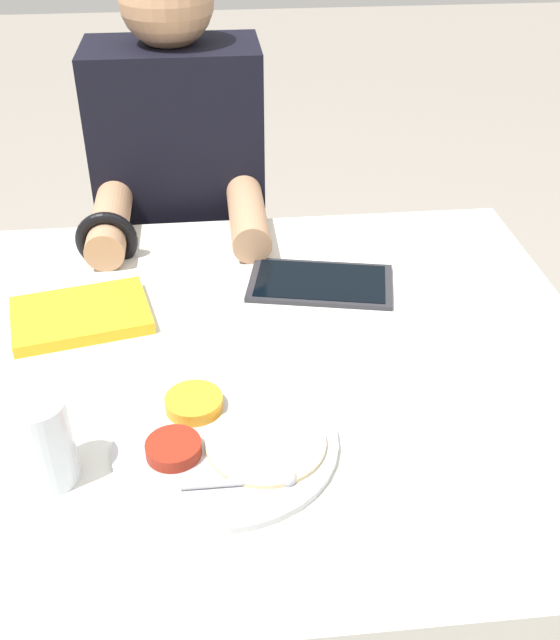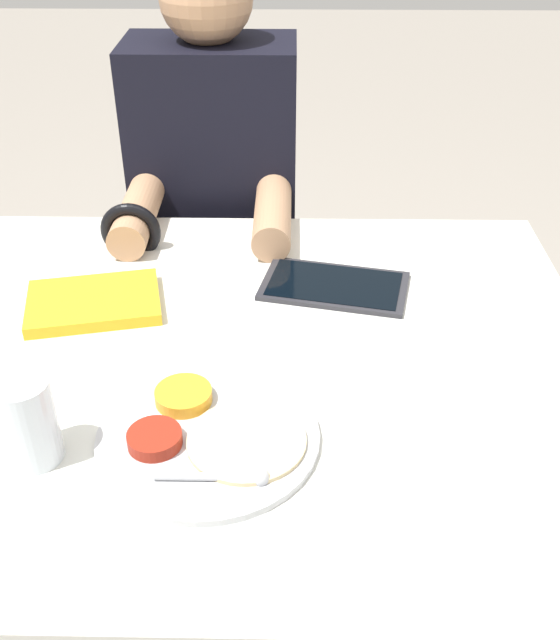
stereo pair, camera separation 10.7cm
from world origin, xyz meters
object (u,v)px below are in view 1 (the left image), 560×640
(tablet_device, at_px, (320,283))
(thali_tray, at_px, (224,440))
(person_diner, at_px, (187,261))
(drinking_glass, at_px, (43,441))
(red_notebook, at_px, (81,316))

(tablet_device, bearing_deg, thali_tray, -115.67)
(thali_tray, distance_m, person_diner, 0.80)
(tablet_device, height_order, person_diner, person_diner)
(thali_tray, distance_m, drinking_glass, 0.22)
(red_notebook, bearing_deg, tablet_device, 9.67)
(tablet_device, bearing_deg, drinking_glass, -133.76)
(red_notebook, relative_size, drinking_glass, 2.02)
(red_notebook, height_order, tablet_device, red_notebook)
(thali_tray, bearing_deg, person_diner, 94.34)
(thali_tray, height_order, tablet_device, thali_tray)
(red_notebook, bearing_deg, thali_tray, -55.05)
(tablet_device, bearing_deg, person_diner, 120.25)
(drinking_glass, bearing_deg, thali_tray, 9.24)
(thali_tray, relative_size, tablet_device, 1.08)
(thali_tray, bearing_deg, drinking_glass, -170.76)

